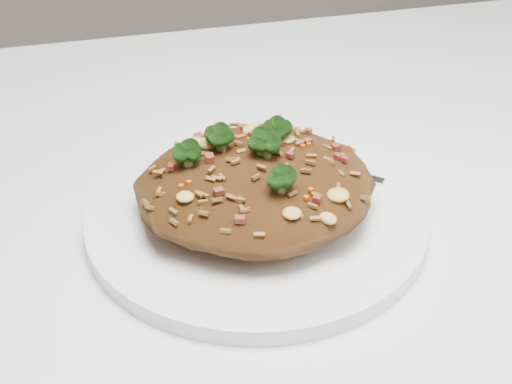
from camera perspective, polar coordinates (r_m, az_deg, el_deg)
dining_table at (r=0.62m, az=-4.19°, el=-9.62°), size 1.20×0.80×0.75m
plate at (r=0.56m, az=0.00°, el=-1.84°), size 0.27×0.27×0.01m
fried_rice at (r=0.54m, az=-0.02°, el=1.27°), size 0.18×0.17×0.07m
fork at (r=0.61m, az=3.68°, el=2.52°), size 0.13×0.12×0.00m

